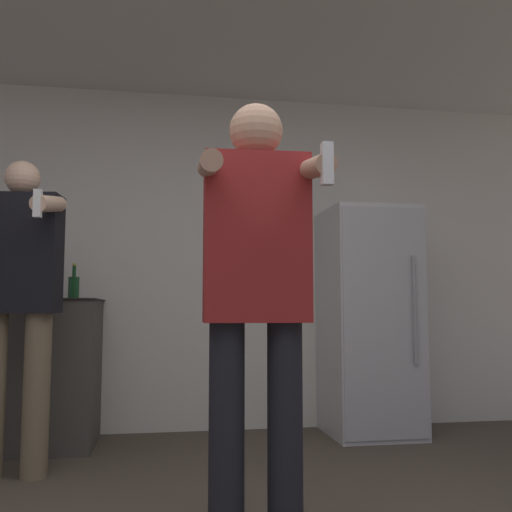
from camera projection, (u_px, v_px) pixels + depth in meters
name	position (u px, v px, depth m)	size (l,w,h in m)	color
wall_back	(191.00, 259.00, 4.33)	(7.00, 0.06, 2.55)	silver
refrigerator	(369.00, 321.00, 4.15)	(0.62, 0.68, 1.63)	silver
counter	(6.00, 373.00, 3.71)	(1.18, 0.67, 0.96)	#47423D
bottle_red_label	(74.00, 287.00, 3.84)	(0.07, 0.07, 0.24)	#194723
bottle_clear_vodka	(29.00, 282.00, 3.80)	(0.07, 0.07, 0.30)	black
person_woman_foreground	(256.00, 287.00, 2.13)	(0.46, 0.49, 1.68)	black
person_man_side	(18.00, 292.00, 3.10)	(0.53, 0.52, 1.72)	#75664C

